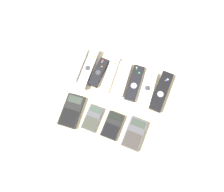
{
  "coord_description": "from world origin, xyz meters",
  "views": [
    {
      "loc": [
        0.11,
        -0.28,
        1.01
      ],
      "look_at": [
        0.0,
        0.03,
        0.01
      ],
      "focal_mm": 35.0,
      "sensor_mm": 36.0,
      "label": 1
    }
  ],
  "objects_px": {
    "calculator_0": "(72,111)",
    "remote_2": "(99,72)",
    "remote_0": "(78,65)",
    "remote_6": "(147,88)",
    "calculator_2": "(113,125)",
    "remote_1": "(88,69)",
    "remote_4": "(121,79)",
    "calculator_1": "(92,118)",
    "remote_7": "(161,91)",
    "remote_3": "(110,74)",
    "remote_5": "(135,83)",
    "calculator_3": "(134,133)"
  },
  "relations": [
    {
      "from": "calculator_0",
      "to": "remote_2",
      "type": "bearing_deg",
      "value": 74.15
    },
    {
      "from": "remote_0",
      "to": "remote_6",
      "type": "height_order",
      "value": "remote_0"
    },
    {
      "from": "calculator_2",
      "to": "remote_0",
      "type": "bearing_deg",
      "value": 141.43
    },
    {
      "from": "remote_0",
      "to": "remote_1",
      "type": "xyz_separation_m",
      "value": [
        0.06,
        -0.0,
        -0.0
      ]
    },
    {
      "from": "remote_4",
      "to": "remote_6",
      "type": "xyz_separation_m",
      "value": [
        0.14,
        -0.0,
        -0.0
      ]
    },
    {
      "from": "remote_0",
      "to": "remote_2",
      "type": "bearing_deg",
      "value": -3.76
    },
    {
      "from": "remote_6",
      "to": "calculator_1",
      "type": "distance_m",
      "value": 0.3
    },
    {
      "from": "calculator_2",
      "to": "remote_7",
      "type": "bearing_deg",
      "value": 56.81
    },
    {
      "from": "remote_2",
      "to": "calculator_1",
      "type": "xyz_separation_m",
      "value": [
        0.05,
        -0.23,
        -0.01
      ]
    },
    {
      "from": "remote_3",
      "to": "remote_5",
      "type": "bearing_deg",
      "value": -2.96
    },
    {
      "from": "remote_0",
      "to": "remote_5",
      "type": "height_order",
      "value": "remote_0"
    },
    {
      "from": "calculator_3",
      "to": "remote_5",
      "type": "bearing_deg",
      "value": 110.33
    },
    {
      "from": "remote_4",
      "to": "calculator_0",
      "type": "relative_size",
      "value": 1.09
    },
    {
      "from": "remote_7",
      "to": "calculator_1",
      "type": "distance_m",
      "value": 0.36
    },
    {
      "from": "remote_7",
      "to": "remote_3",
      "type": "bearing_deg",
      "value": -176.72
    },
    {
      "from": "remote_5",
      "to": "calculator_2",
      "type": "relative_size",
      "value": 1.49
    },
    {
      "from": "remote_6",
      "to": "remote_7",
      "type": "relative_size",
      "value": 0.84
    },
    {
      "from": "remote_2",
      "to": "calculator_3",
      "type": "bearing_deg",
      "value": -37.81
    },
    {
      "from": "calculator_2",
      "to": "calculator_3",
      "type": "distance_m",
      "value": 0.11
    },
    {
      "from": "remote_0",
      "to": "calculator_0",
      "type": "xyz_separation_m",
      "value": [
        0.06,
        -0.23,
        -0.0
      ]
    },
    {
      "from": "remote_7",
      "to": "calculator_0",
      "type": "xyz_separation_m",
      "value": [
        -0.37,
        -0.24,
        -0.0
      ]
    },
    {
      "from": "remote_3",
      "to": "remote_4",
      "type": "relative_size",
      "value": 1.09
    },
    {
      "from": "remote_4",
      "to": "remote_6",
      "type": "height_order",
      "value": "remote_4"
    },
    {
      "from": "remote_1",
      "to": "remote_6",
      "type": "xyz_separation_m",
      "value": [
        0.31,
        0.0,
        -0.0
      ]
    },
    {
      "from": "remote_0",
      "to": "remote_3",
      "type": "height_order",
      "value": "remote_0"
    },
    {
      "from": "remote_2",
      "to": "calculator_2",
      "type": "bearing_deg",
      "value": -52.47
    },
    {
      "from": "remote_5",
      "to": "remote_7",
      "type": "height_order",
      "value": "remote_7"
    },
    {
      "from": "remote_2",
      "to": "calculator_3",
      "type": "height_order",
      "value": "remote_2"
    },
    {
      "from": "calculator_3",
      "to": "remote_2",
      "type": "bearing_deg",
      "value": 141.4
    },
    {
      "from": "remote_1",
      "to": "calculator_3",
      "type": "distance_m",
      "value": 0.39
    },
    {
      "from": "remote_1",
      "to": "remote_6",
      "type": "distance_m",
      "value": 0.31
    },
    {
      "from": "remote_2",
      "to": "calculator_2",
      "type": "height_order",
      "value": "remote_2"
    },
    {
      "from": "remote_1",
      "to": "remote_7",
      "type": "height_order",
      "value": "remote_1"
    },
    {
      "from": "remote_5",
      "to": "calculator_1",
      "type": "xyz_separation_m",
      "value": [
        -0.13,
        -0.23,
        -0.0
      ]
    },
    {
      "from": "remote_5",
      "to": "calculator_0",
      "type": "bearing_deg",
      "value": -137.39
    },
    {
      "from": "remote_2",
      "to": "calculator_1",
      "type": "height_order",
      "value": "remote_2"
    },
    {
      "from": "remote_0",
      "to": "calculator_1",
      "type": "relative_size",
      "value": 1.55
    },
    {
      "from": "calculator_2",
      "to": "calculator_1",
      "type": "bearing_deg",
      "value": -178.9
    },
    {
      "from": "remote_0",
      "to": "calculator_0",
      "type": "distance_m",
      "value": 0.24
    },
    {
      "from": "remote_7",
      "to": "remote_6",
      "type": "bearing_deg",
      "value": -169.86
    },
    {
      "from": "remote_2",
      "to": "remote_6",
      "type": "distance_m",
      "value": 0.25
    },
    {
      "from": "remote_2",
      "to": "remote_5",
      "type": "bearing_deg",
      "value": 5.62
    },
    {
      "from": "remote_2",
      "to": "calculator_2",
      "type": "xyz_separation_m",
      "value": [
        0.16,
        -0.23,
        -0.0
      ]
    },
    {
      "from": "remote_2",
      "to": "calculator_2",
      "type": "distance_m",
      "value": 0.28
    },
    {
      "from": "remote_5",
      "to": "calculator_1",
      "type": "bearing_deg",
      "value": -121.5
    },
    {
      "from": "remote_5",
      "to": "calculator_3",
      "type": "relative_size",
      "value": 1.29
    },
    {
      "from": "remote_1",
      "to": "calculator_3",
      "type": "xyz_separation_m",
      "value": [
        0.32,
        -0.23,
        -0.01
      ]
    },
    {
      "from": "calculator_0",
      "to": "calculator_1",
      "type": "xyz_separation_m",
      "value": [
        0.11,
        0.0,
        -0.0
      ]
    },
    {
      "from": "remote_1",
      "to": "remote_4",
      "type": "relative_size",
      "value": 1.23
    },
    {
      "from": "remote_1",
      "to": "remote_4",
      "type": "bearing_deg",
      "value": -0.56
    }
  ]
}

